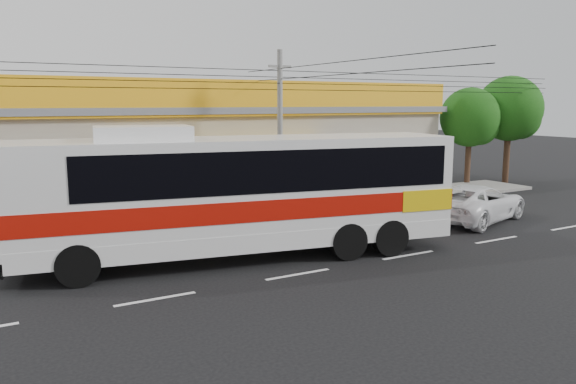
% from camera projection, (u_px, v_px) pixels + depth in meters
% --- Properties ---
extents(ground, '(120.00, 120.00, 0.00)m').
position_uv_depth(ground, '(360.00, 239.00, 19.61)').
color(ground, black).
rests_on(ground, ground).
extents(sidewalk, '(30.00, 3.20, 0.15)m').
position_uv_depth(sidewalk, '(278.00, 209.00, 24.75)').
color(sidewalk, gray).
rests_on(sidewalk, ground).
extents(lane_markings, '(50.00, 0.12, 0.01)m').
position_uv_depth(lane_markings, '(408.00, 255.00, 17.47)').
color(lane_markings, silver).
rests_on(lane_markings, ground).
extents(storefront_building, '(22.60, 9.20, 5.70)m').
position_uv_depth(storefront_building, '(227.00, 149.00, 29.15)').
color(storefront_building, '#A79987').
rests_on(storefront_building, ground).
extents(coach_bus, '(13.46, 5.11, 4.06)m').
position_uv_depth(coach_bus, '(245.00, 188.00, 16.88)').
color(coach_bus, silver).
rests_on(coach_bus, ground).
extents(motorbike_red, '(2.22, 1.24, 1.11)m').
position_uv_depth(motorbike_red, '(92.00, 216.00, 19.95)').
color(motorbike_red, maroon).
rests_on(motorbike_red, sidewalk).
extents(white_car, '(5.75, 3.88, 1.46)m').
position_uv_depth(white_car, '(476.00, 203.00, 22.47)').
color(white_car, white).
rests_on(white_car, ground).
extents(utility_pole, '(34.00, 14.00, 6.87)m').
position_uv_depth(utility_pole, '(280.00, 79.00, 23.25)').
color(utility_pole, slate).
rests_on(utility_pole, ground).
extents(tree_near, '(3.35, 3.35, 5.56)m').
position_uv_depth(tree_near, '(472.00, 119.00, 31.84)').
color(tree_near, black).
rests_on(tree_near, ground).
extents(tree_far, '(3.77, 3.77, 6.24)m').
position_uv_depth(tree_far, '(512.00, 111.00, 32.57)').
color(tree_far, black).
rests_on(tree_far, ground).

